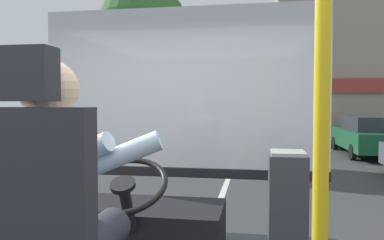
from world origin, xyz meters
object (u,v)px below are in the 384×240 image
Objects in this scene: bus_driver at (59,196)px; handrail_pole at (321,138)px; steering_console at (144,231)px; fare_box at (287,218)px; parked_car_blue at (339,128)px; parked_car_green at (370,135)px.

bus_driver is 1.02m from handrail_pole.
handrail_pole is at bearing -16.18° from bus_driver.
steering_console is (0.00, 1.14, -0.52)m from bus_driver.
steering_console is 1.88m from handrail_pole.
parked_car_blue is (3.59, 15.96, -0.41)m from fare_box.
steering_console is 1.34× the size of fare_box.
parked_car_green is (4.66, 11.37, -0.19)m from steering_console.
handrail_pole is (0.95, -0.28, 0.27)m from bus_driver.
fare_box is 0.19× the size of parked_car_green.
parked_car_blue is (3.60, 17.20, -1.01)m from handrail_pole.
fare_box is at bearing -102.68° from parked_car_blue.
parked_car_green is (3.71, 12.79, -0.99)m from handrail_pole.
parked_car_green is (4.66, 12.51, -0.72)m from bus_driver.
parked_car_green reaches higher than parked_car_blue.
steering_console reaches higher than parked_car_green.
bus_driver is 0.41× the size of handrail_pole.
fare_box is (0.96, -0.17, 0.19)m from steering_console.
fare_box reaches higher than steering_console.
steering_console is 0.54× the size of handrail_pole.
parked_car_green is at bearing 67.73° from steering_console.
fare_box reaches higher than parked_car_blue.
parked_car_green is 4.42m from parked_car_blue.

